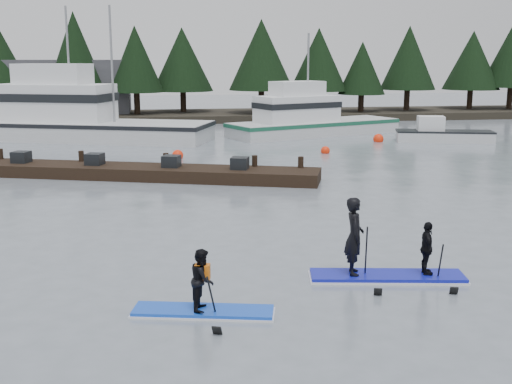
{
  "coord_description": "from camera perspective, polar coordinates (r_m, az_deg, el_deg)",
  "views": [
    {
      "loc": [
        -3.02,
        -12.92,
        5.09
      ],
      "look_at": [
        0.0,
        6.0,
        1.1
      ],
      "focal_mm": 45.0,
      "sensor_mm": 36.0,
      "label": 1
    }
  ],
  "objects": [
    {
      "name": "ground",
      "position": [
        14.21,
        3.86,
        -9.25
      ],
      "size": [
        160.0,
        160.0,
        0.0
      ],
      "primitive_type": "plane",
      "color": "slate",
      "rests_on": "ground"
    },
    {
      "name": "far_shore",
      "position": [
        55.21,
        -5.93,
        6.73
      ],
      "size": [
        70.0,
        8.0,
        0.6
      ],
      "primitive_type": "cube",
      "color": "#2D281E",
      "rests_on": "ground"
    },
    {
      "name": "treeline",
      "position": [
        55.24,
        -5.92,
        6.42
      ],
      "size": [
        60.0,
        4.0,
        8.0
      ],
      "primitive_type": null,
      "color": "black",
      "rests_on": "ground"
    },
    {
      "name": "waterfront_building",
      "position": [
        58.03,
        -20.19,
        8.5
      ],
      "size": [
        18.0,
        6.0,
        5.0
      ],
      "primitive_type": "cube",
      "color": "#4C4C51",
      "rests_on": "ground"
    },
    {
      "name": "fishing_boat_large",
      "position": [
        42.84,
        -15.64,
        5.44
      ],
      "size": [
        16.66,
        9.79,
        9.27
      ],
      "rotation": [
        0.0,
        0.0,
        -0.35
      ],
      "color": "silver",
      "rests_on": "ground"
    },
    {
      "name": "fishing_boat_medium",
      "position": [
        43.94,
        4.83,
        5.75
      ],
      "size": [
        12.53,
        7.65,
        7.53
      ],
      "rotation": [
        0.0,
        0.0,
        0.37
      ],
      "color": "silver",
      "rests_on": "ground"
    },
    {
      "name": "skiff",
      "position": [
        41.91,
        16.4,
        4.78
      ],
      "size": [
        6.1,
        3.3,
        0.68
      ],
      "primitive_type": "cube",
      "rotation": [
        0.0,
        0.0,
        -0.28
      ],
      "color": "silver",
      "rests_on": "ground"
    },
    {
      "name": "floating_dock",
      "position": [
        28.36,
        -10.41,
        1.77
      ],
      "size": [
        15.57,
        7.12,
        0.52
      ],
      "primitive_type": "cube",
      "rotation": [
        0.0,
        0.0,
        -0.33
      ],
      "color": "black",
      "rests_on": "ground"
    },
    {
      "name": "buoy_c",
      "position": [
        40.9,
        10.81,
        4.41
      ],
      "size": [
        0.64,
        0.64,
        0.64
      ],
      "primitive_type": "sphere",
      "color": "#FF2D0C",
      "rests_on": "ground"
    },
    {
      "name": "buoy_b",
      "position": [
        33.65,
        -6.97,
        2.98
      ],
      "size": [
        0.59,
        0.59,
        0.59
      ],
      "primitive_type": "sphere",
      "color": "#FF2D0C",
      "rests_on": "ground"
    },
    {
      "name": "buoy_d",
      "position": [
        35.49,
        6.18,
        3.45
      ],
      "size": [
        0.5,
        0.5,
        0.5
      ],
      "primitive_type": "sphere",
      "color": "#FF2D0C",
      "rests_on": "ground"
    },
    {
      "name": "paddleboard_solo",
      "position": [
        13.14,
        -4.75,
        -8.71
      ],
      "size": [
        2.93,
        1.35,
        1.84
      ],
      "rotation": [
        0.0,
        0.0,
        -0.23
      ],
      "color": "blue",
      "rests_on": "ground"
    },
    {
      "name": "paddleboard_duo",
      "position": [
        15.33,
        11.14,
        -5.24
      ],
      "size": [
        3.68,
        1.57,
        2.41
      ],
      "rotation": [
        0.0,
        0.0,
        -0.17
      ],
      "color": "#121AAE",
      "rests_on": "ground"
    }
  ]
}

